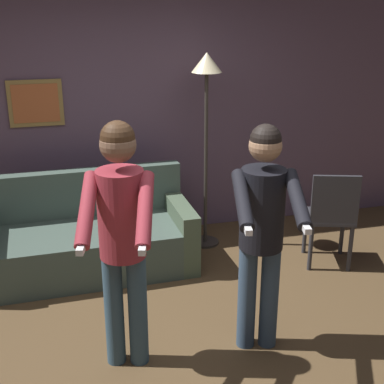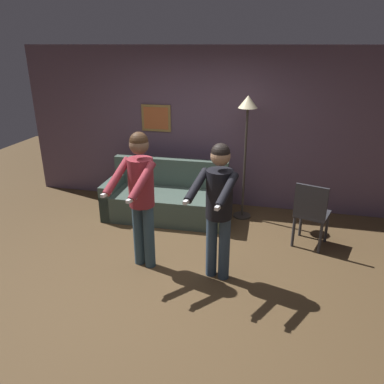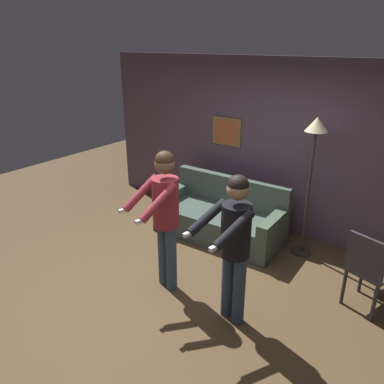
{
  "view_description": "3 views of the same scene",
  "coord_description": "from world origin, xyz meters",
  "views": [
    {
      "loc": [
        -0.7,
        -3.05,
        2.39
      ],
      "look_at": [
        0.11,
        0.07,
        1.21
      ],
      "focal_mm": 50.0,
      "sensor_mm": 36.0,
      "label": 1
    },
    {
      "loc": [
        1.18,
        -3.76,
        2.61
      ],
      "look_at": [
        0.27,
        0.06,
        1.05
      ],
      "focal_mm": 35.0,
      "sensor_mm": 36.0,
      "label": 2
    },
    {
      "loc": [
        2.16,
        -2.85,
        2.79
      ],
      "look_at": [
        -0.05,
        0.16,
        1.28
      ],
      "focal_mm": 35.0,
      "sensor_mm": 36.0,
      "label": 3
    }
  ],
  "objects": [
    {
      "name": "ground_plane",
      "position": [
        0.0,
        0.0,
        0.0
      ],
      "size": [
        12.0,
        12.0,
        0.0
      ],
      "primitive_type": "plane",
      "color": "brown"
    },
    {
      "name": "back_wall_assembly",
      "position": [
        -0.01,
        2.27,
        1.3
      ],
      "size": [
        6.4,
        0.09,
        2.6
      ],
      "color": "#5A465A",
      "rests_on": "ground_plane"
    },
    {
      "name": "couch",
      "position": [
        -0.51,
        1.53,
        0.28
      ],
      "size": [
        1.92,
        0.91,
        0.87
      ],
      "color": "#415249",
      "rests_on": "ground_plane"
    },
    {
      "name": "torchiere_lamp",
      "position": [
        0.69,
        1.78,
        1.53
      ],
      "size": [
        0.28,
        0.28,
        1.92
      ],
      "color": "#332D28",
      "rests_on": "ground_plane"
    },
    {
      "name": "person_standing_left",
      "position": [
        -0.35,
        0.06,
        1.03
      ],
      "size": [
        0.53,
        0.68,
        1.7
      ],
      "color": "#334F62",
      "rests_on": "ground_plane"
    },
    {
      "name": "person_standing_right",
      "position": [
        0.58,
        0.01,
        0.99
      ],
      "size": [
        0.52,
        0.71,
        1.64
      ],
      "color": "#344860",
      "rests_on": "ground_plane"
    },
    {
      "name": "dining_chair_distant",
      "position": [
        1.67,
        1.01,
        0.53
      ],
      "size": [
        0.53,
        0.53,
        0.93
      ],
      "color": "#2D2D33",
      "rests_on": "ground_plane"
    }
  ]
}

